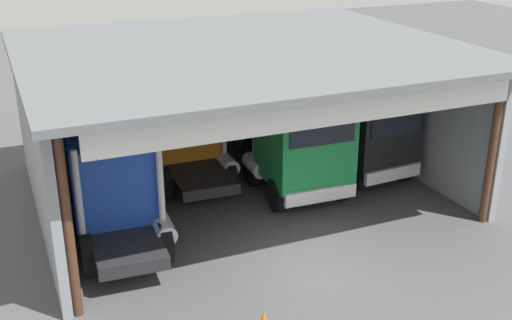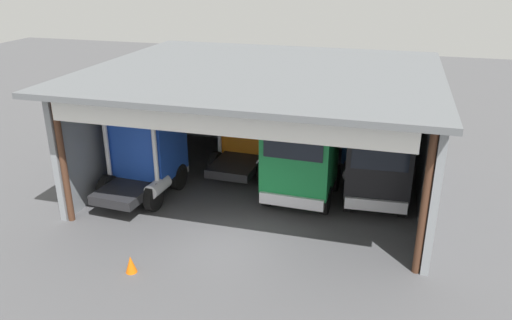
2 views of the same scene
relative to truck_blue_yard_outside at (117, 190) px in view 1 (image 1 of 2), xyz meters
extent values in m
plane|color=#4C4C4F|center=(4.47, -3.12, -1.72)|extent=(80.00, 80.00, 0.00)
cube|color=gray|center=(4.47, 7.36, 0.73)|extent=(12.80, 0.24, 4.91)
cube|color=gray|center=(-1.93, 2.12, 0.73)|extent=(0.24, 10.48, 4.91)
cube|color=gray|center=(10.88, 2.12, 0.73)|extent=(0.24, 10.48, 4.91)
cube|color=slate|center=(4.47, 1.58, 3.29)|extent=(13.40, 11.56, 0.20)
cylinder|color=#4C2D1E|center=(-1.68, -2.97, 0.73)|extent=(0.24, 0.24, 4.91)
cylinder|color=#4C2D1E|center=(10.63, -2.97, 0.73)|extent=(0.24, 0.24, 4.91)
cube|color=white|center=(4.47, -3.55, 2.84)|extent=(11.52, 0.12, 0.90)
cube|color=#1E47B7|center=(-0.01, 0.24, 0.30)|extent=(2.52, 2.40, 2.42)
cube|color=black|center=(0.06, 1.39, 0.72)|extent=(2.03, 0.18, 0.73)
cube|color=silver|center=(0.06, 1.42, -1.01)|extent=(2.27, 0.30, 0.44)
cube|color=#232326|center=(-0.10, -1.33, -0.98)|extent=(1.96, 2.96, 0.36)
cylinder|color=silver|center=(-1.16, -0.97, 0.28)|extent=(0.18, 0.18, 2.88)
cylinder|color=silver|center=(0.98, -1.10, 0.28)|extent=(0.18, 0.18, 2.88)
cylinder|color=silver|center=(0.98, -1.09, -0.86)|extent=(0.63, 1.23, 0.56)
cylinder|color=black|center=(-1.02, 0.76, -1.16)|extent=(0.37, 1.14, 1.12)
cylinder|color=black|center=(1.06, 0.63, -1.16)|extent=(0.37, 1.14, 1.12)
cylinder|color=black|center=(-1.14, -1.26, -1.16)|extent=(0.37, 1.14, 1.12)
cylinder|color=black|center=(0.94, -1.39, -1.16)|extent=(0.37, 1.14, 1.12)
cube|color=orange|center=(3.23, 4.30, 0.41)|extent=(2.63, 2.32, 2.69)
cube|color=black|center=(3.28, 5.42, 0.88)|extent=(2.16, 0.15, 0.81)
cube|color=silver|center=(3.28, 5.45, -1.04)|extent=(2.42, 0.26, 0.44)
cube|color=#232326|center=(3.15, 2.47, -1.01)|extent=(2.04, 3.40, 0.36)
cylinder|color=silver|center=(2.04, 3.09, 0.20)|extent=(0.18, 0.18, 2.77)
cylinder|color=silver|center=(4.32, 2.99, 0.20)|extent=(0.18, 0.18, 2.77)
cylinder|color=silver|center=(4.31, 2.72, -0.89)|extent=(0.61, 1.22, 0.56)
cylinder|color=black|center=(2.13, 4.79, -1.19)|extent=(0.34, 1.08, 1.06)
cylinder|color=black|center=(4.37, 4.69, -1.19)|extent=(0.34, 1.08, 1.06)
cylinder|color=black|center=(2.04, 2.51, -1.19)|extent=(0.34, 1.08, 1.06)
cylinder|color=black|center=(4.27, 2.42, -1.19)|extent=(0.34, 1.08, 1.06)
cube|color=#197F3D|center=(6.21, 0.67, 0.58)|extent=(2.66, 2.62, 2.98)
cube|color=black|center=(6.17, -0.61, 1.10)|extent=(2.18, 0.14, 0.89)
cube|color=silver|center=(6.16, -0.64, -1.01)|extent=(2.44, 0.25, 0.44)
cube|color=#232326|center=(6.27, 2.36, -0.98)|extent=(2.04, 3.14, 0.36)
cylinder|color=silver|center=(7.42, 2.04, 0.39)|extent=(0.18, 0.18, 3.10)
cylinder|color=silver|center=(5.11, 2.12, 0.39)|extent=(0.18, 0.18, 3.10)
cylinder|color=silver|center=(5.11, 2.10, -0.86)|extent=(0.60, 1.22, 0.56)
cylinder|color=black|center=(7.33, 0.12, -1.16)|extent=(0.34, 1.12, 1.11)
cylinder|color=black|center=(5.06, 0.20, -1.16)|extent=(0.34, 1.12, 1.11)
cylinder|color=black|center=(7.41, 2.31, -1.16)|extent=(0.34, 1.12, 1.11)
cylinder|color=black|center=(5.14, 2.40, -1.16)|extent=(0.34, 1.12, 1.11)
cube|color=black|center=(9.12, 1.15, 0.32)|extent=(2.49, 2.60, 2.43)
cube|color=black|center=(9.19, -0.11, 0.74)|extent=(2.00, 0.17, 0.73)
cube|color=silver|center=(9.20, -0.14, -1.00)|extent=(2.24, 0.29, 0.44)
cube|color=#232326|center=(9.02, 2.95, -0.97)|extent=(1.95, 3.38, 0.36)
cylinder|color=silver|center=(10.10, 2.59, 0.06)|extent=(0.18, 0.18, 2.42)
cylinder|color=silver|center=(7.99, 2.47, 0.06)|extent=(0.18, 0.18, 2.42)
cylinder|color=silver|center=(7.98, 2.59, -0.85)|extent=(0.63, 1.23, 0.56)
cylinder|color=black|center=(10.18, 0.71, -1.15)|extent=(0.36, 1.15, 1.14)
cylinder|color=black|center=(8.13, 0.59, -1.15)|extent=(0.36, 1.15, 1.14)
cylinder|color=black|center=(10.05, 3.01, -1.15)|extent=(0.36, 1.15, 1.14)
cylinder|color=black|center=(8.00, 2.89, -1.15)|extent=(0.36, 1.15, 1.14)
cylinder|color=#194CB2|center=(6.22, 6.42, -1.28)|extent=(0.58, 0.58, 0.87)
cube|color=#1E59A5|center=(7.79, 5.65, -1.22)|extent=(0.90, 0.60, 1.00)
camera|label=1|loc=(-2.78, -16.37, 7.39)|focal=44.49mm
camera|label=2|loc=(9.40, -16.91, 7.27)|focal=34.95mm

